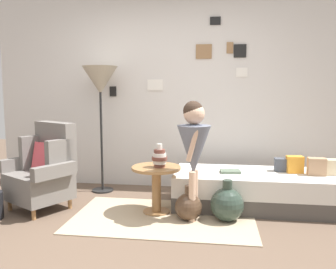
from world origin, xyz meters
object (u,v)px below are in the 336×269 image
vase_striped (160,158)px  person_child (194,144)px  daybed (258,190)px  demijohn_near (188,206)px  armchair (44,170)px  side_table (156,180)px  book_on_daybed (230,171)px  demijohn_far (227,204)px  floor_lamp (100,84)px

vase_striped → person_child: size_ratio=0.21×
daybed → demijohn_near: 0.92m
demijohn_near → armchair: bearing=174.4°
side_table → person_child: person_child is taller
armchair → daybed: armchair is taller
vase_striped → demijohn_near: vase_striped is taller
demijohn_near → daybed: bearing=35.0°
side_table → book_on_daybed: side_table is taller
daybed → side_table: 1.19m
armchair → vase_striped: size_ratio=3.84×
vase_striped → demijohn_near: size_ratio=0.69×
book_on_daybed → demijohn_far: size_ratio=0.51×
person_child → floor_lamp: bearing=144.5°
armchair → side_table: bearing=0.6°
side_table → demijohn_far: 0.79m
side_table → daybed: bearing=17.6°
demijohn_near → book_on_daybed: bearing=47.9°
person_child → vase_striped: bearing=157.6°
demijohn_near → floor_lamp: bearing=143.5°
daybed → demijohn_far: demijohn_far is taller
floor_lamp → person_child: 1.68m
side_table → vase_striped: 0.26m
armchair → vase_striped: bearing=-0.5°
book_on_daybed → vase_striped: bearing=-156.4°
demijohn_near → demijohn_far: demijohn_far is taller
daybed → side_table: bearing=-162.4°
floor_lamp → daybed: bearing=-10.7°
armchair → book_on_daybed: bearing=8.8°
armchair → book_on_daybed: armchair is taller
floor_lamp → demijohn_near: 1.98m
daybed → vase_striped: 1.22m
vase_striped → book_on_daybed: 0.85m
daybed → book_on_daybed: size_ratio=8.67×
demijohn_far → floor_lamp: bearing=151.7°
person_child → book_on_daybed: 0.73m
floor_lamp → book_on_daybed: (1.65, -0.42, -1.00)m
armchair → side_table: (1.28, 0.01, -0.07)m
side_table → demijohn_near: size_ratio=1.46×
armchair → demijohn_near: armchair is taller
daybed → demijohn_near: (-0.76, -0.53, -0.05)m
daybed → book_on_daybed: book_on_daybed is taller
side_table → demijohn_far: side_table is taller
person_child → book_on_daybed: size_ratio=5.58×
demijohn_far → side_table: bearing=169.5°
side_table → vase_striped: bearing=-32.1°
book_on_daybed → floor_lamp: bearing=165.8°
vase_striped → demijohn_near: bearing=-24.8°
demijohn_near → demijohn_far: bearing=5.0°
armchair → side_table: size_ratio=1.82×
vase_striped → demijohn_far: size_ratio=0.59×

